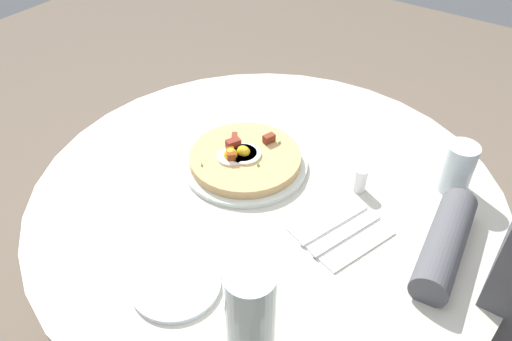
% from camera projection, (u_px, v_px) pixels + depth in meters
% --- Properties ---
extents(dining_table, '(1.04, 1.04, 0.72)m').
position_uv_depth(dining_table, '(266.00, 241.00, 1.21)').
color(dining_table, beige).
rests_on(dining_table, ground_plane).
extents(pizza_plate, '(0.29, 0.29, 0.01)m').
position_uv_depth(pizza_plate, '(245.00, 164.00, 1.16)').
color(pizza_plate, silver).
rests_on(pizza_plate, dining_table).
extents(breakfast_pizza, '(0.26, 0.26, 0.05)m').
position_uv_depth(breakfast_pizza, '(244.00, 157.00, 1.15)').
color(breakfast_pizza, tan).
rests_on(breakfast_pizza, pizza_plate).
extents(bread_plate, '(0.16, 0.16, 0.01)m').
position_uv_depth(bread_plate, '(176.00, 284.00, 0.90)').
color(bread_plate, white).
rests_on(bread_plate, dining_table).
extents(napkin, '(0.19, 0.21, 0.00)m').
position_uv_depth(napkin, '(341.00, 231.00, 1.00)').
color(napkin, white).
rests_on(napkin, dining_table).
extents(fork, '(0.07, 0.17, 0.00)m').
position_uv_depth(fork, '(347.00, 235.00, 0.99)').
color(fork, silver).
rests_on(fork, napkin).
extents(knife, '(0.07, 0.17, 0.00)m').
position_uv_depth(knife, '(335.00, 224.00, 1.01)').
color(knife, silver).
rests_on(knife, napkin).
extents(water_glass, '(0.07, 0.07, 0.12)m').
position_uv_depth(water_glass, '(457.00, 168.00, 1.07)').
color(water_glass, silver).
rests_on(water_glass, dining_table).
extents(water_bottle, '(0.07, 0.07, 0.23)m').
position_uv_depth(water_bottle, '(251.00, 325.00, 0.71)').
color(water_bottle, silver).
rests_on(water_bottle, dining_table).
extents(salt_shaker, '(0.03, 0.03, 0.06)m').
position_uv_depth(salt_shaker, '(360.00, 180.00, 1.08)').
color(salt_shaker, white).
rests_on(salt_shaker, dining_table).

